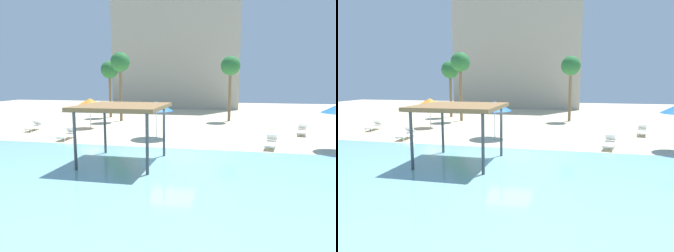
{
  "view_description": "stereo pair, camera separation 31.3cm",
  "coord_description": "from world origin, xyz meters",
  "views": [
    {
      "loc": [
        3.11,
        -16.09,
        4.1
      ],
      "look_at": [
        -0.6,
        2.0,
        1.3
      ],
      "focal_mm": 32.67,
      "sensor_mm": 36.0,
      "label": 1
    },
    {
      "loc": [
        3.42,
        -16.03,
        4.1
      ],
      "look_at": [
        -0.6,
        2.0,
        1.3
      ],
      "focal_mm": 32.67,
      "sensor_mm": 36.0,
      "label": 2
    }
  ],
  "objects": [
    {
      "name": "lounge_chair_2",
      "position": [
        5.59,
        3.02,
        0.33
      ],
      "size": [
        0.97,
        1.98,
        0.74
      ],
      "rotation": [
        0.0,
        0.0,
        -1.77
      ],
      "color": "white",
      "rests_on": "ground"
    },
    {
      "name": "beach_umbrella_orange_3",
      "position": [
        -8.67,
        8.11,
        2.26
      ],
      "size": [
        1.95,
        1.95,
        2.54
      ],
      "color": "silver",
      "rests_on": "ground"
    },
    {
      "name": "lagoon_water",
      "position": [
        0.0,
        -5.25,
        0.02
      ],
      "size": [
        44.0,
        13.5,
        0.04
      ],
      "primitive_type": "cube",
      "color": "#7AB7C1",
      "rests_on": "ground"
    },
    {
      "name": "lounge_chair_0",
      "position": [
        -12.61,
        5.9,
        0.33
      ],
      "size": [
        0.86,
        1.96,
        0.74
      ],
      "rotation": [
        0.0,
        0.0,
        -1.43
      ],
      "color": "white",
      "rests_on": "ground"
    },
    {
      "name": "palm_tree_3",
      "position": [
        3.0,
        14.99,
        5.32
      ],
      "size": [
        1.9,
        1.9,
        6.43
      ],
      "color": "brown",
      "rests_on": "ground"
    },
    {
      "name": "beach_umbrella_blue_1",
      "position": [
        -1.99,
        4.61,
        2.28
      ],
      "size": [
        2.4,
        2.4,
        2.61
      ],
      "color": "silver",
      "rests_on": "ground"
    },
    {
      "name": "shade_pavilion",
      "position": [
        -2.0,
        -2.09,
        2.72
      ],
      "size": [
        4.06,
        4.06,
        2.9
      ],
      "color": "#42474C",
      "rests_on": "ground"
    },
    {
      "name": "lounge_chair_1",
      "position": [
        -8.01,
        3.07,
        0.33
      ],
      "size": [
        0.71,
        1.93,
        0.74
      ],
      "rotation": [
        0.0,
        0.0,
        -1.51
      ],
      "color": "white",
      "rests_on": "ground"
    },
    {
      "name": "palm_tree_2",
      "position": [
        -7.63,
        12.87,
        5.65
      ],
      "size": [
        1.9,
        1.9,
        6.78
      ],
      "color": "brown",
      "rests_on": "ground"
    },
    {
      "name": "lounge_chair_3",
      "position": [
        8.46,
        8.12,
        0.33
      ],
      "size": [
        0.98,
        1.98,
        0.74
      ],
      "rotation": [
        0.0,
        0.0,
        -1.78
      ],
      "color": "white",
      "rests_on": "ground"
    },
    {
      "name": "hotel_block_0",
      "position": [
        -4.91,
        30.95,
        10.07
      ],
      "size": [
        18.17,
        8.79,
        20.15
      ],
      "primitive_type": "cube",
      "color": "#B2A893",
      "rests_on": "ground"
    },
    {
      "name": "ground_plane",
      "position": [
        0.0,
        0.0,
        0.0
      ],
      "size": [
        80.0,
        80.0,
        0.0
      ],
      "primitive_type": "plane",
      "color": "beige"
    },
    {
      "name": "palm_tree_0",
      "position": [
        -9.88,
        15.62,
        5.04
      ],
      "size": [
        1.9,
        1.9,
        6.13
      ],
      "color": "brown",
      "rests_on": "ground"
    }
  ]
}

